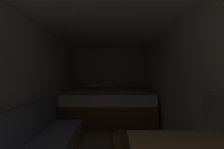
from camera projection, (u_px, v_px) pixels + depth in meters
ground_plane at (107, 149)px, 2.47m from camera, size 7.08×7.08×0.00m
wall_back at (110, 79)px, 5.03m from camera, size 2.32×0.05×2.01m
wall_left at (35, 85)px, 2.46m from camera, size 0.05×5.08×2.01m
wall_right at (179, 85)px, 2.46m from camera, size 0.05×5.08×2.01m
ceiling_slab at (107, 20)px, 2.46m from camera, size 2.32×5.08×0.05m
bed at (109, 105)px, 4.08m from camera, size 2.10×1.76×0.91m
wicker_basket at (122, 139)px, 2.58m from camera, size 0.33×0.33×0.21m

